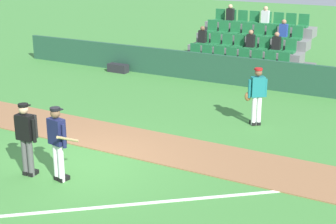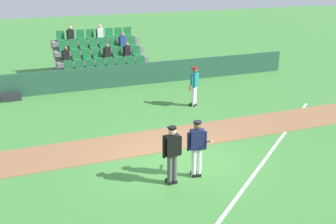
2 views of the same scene
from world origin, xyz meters
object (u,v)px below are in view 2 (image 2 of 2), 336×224
at_px(batter_navy_jersey, 197,147).
at_px(runner_teal_jersey, 194,85).
at_px(umpire_home_plate, 172,152).
at_px(equipment_bag, 11,97).

xyz_separation_m(batter_navy_jersey, runner_teal_jersey, (2.57, 5.88, -0.01)).
relative_size(batter_navy_jersey, umpire_home_plate, 1.00).
relative_size(runner_teal_jersey, equipment_bag, 1.96).
bearing_deg(equipment_bag, umpire_home_plate, -66.77).
relative_size(batter_navy_jersey, equipment_bag, 1.96).
height_order(umpire_home_plate, equipment_bag, umpire_home_plate).
relative_size(umpire_home_plate, runner_teal_jersey, 1.00).
xyz_separation_m(runner_teal_jersey, equipment_bag, (-7.55, 3.68, -0.78)).
height_order(umpire_home_plate, runner_teal_jersey, same).
distance_m(batter_navy_jersey, runner_teal_jersey, 6.41).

